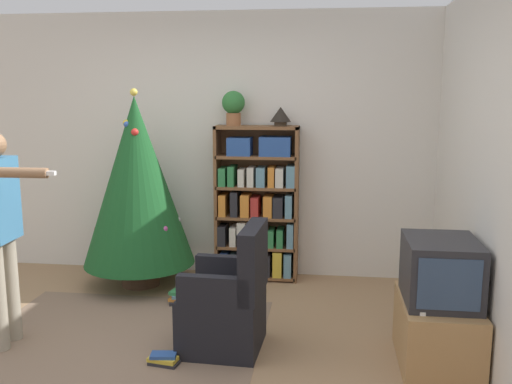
# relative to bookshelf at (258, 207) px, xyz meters

# --- Properties ---
(ground_plane) EXTENTS (14.00, 14.00, 0.00)m
(ground_plane) POSITION_rel_bookshelf_xyz_m (-0.42, -1.93, -0.72)
(ground_plane) COLOR #9E7A56
(wall_back) EXTENTS (8.00, 0.10, 2.60)m
(wall_back) POSITION_rel_bookshelf_xyz_m (-0.42, 0.21, 0.58)
(wall_back) COLOR silver
(wall_back) RESTS_ON ground_plane
(wall_right) EXTENTS (0.10, 8.00, 2.60)m
(wall_right) POSITION_rel_bookshelf_xyz_m (1.75, -1.93, 0.58)
(wall_right) COLOR silver
(wall_right) RESTS_ON ground_plane
(area_rug) EXTENTS (2.12, 2.00, 0.01)m
(area_rug) POSITION_rel_bookshelf_xyz_m (-0.85, -1.66, -0.72)
(area_rug) COLOR #7F6651
(area_rug) RESTS_ON ground_plane
(bookshelf) EXTENTS (0.81, 0.27, 1.51)m
(bookshelf) POSITION_rel_bookshelf_xyz_m (0.00, 0.00, 0.00)
(bookshelf) COLOR brown
(bookshelf) RESTS_ON ground_plane
(tv_stand) EXTENTS (0.50, 0.76, 0.46)m
(tv_stand) POSITION_rel_bookshelf_xyz_m (1.43, -1.65, -0.49)
(tv_stand) COLOR tan
(tv_stand) RESTS_ON ground_plane
(television) EXTENTS (0.47, 0.58, 0.42)m
(television) POSITION_rel_bookshelf_xyz_m (1.43, -1.65, -0.05)
(television) COLOR #28282D
(television) RESTS_ON tv_stand
(game_remote) EXTENTS (0.04, 0.12, 0.02)m
(game_remote) POSITION_rel_bookshelf_xyz_m (1.29, -1.88, -0.25)
(game_remote) COLOR white
(game_remote) RESTS_ON tv_stand
(christmas_tree) EXTENTS (1.04, 1.04, 1.86)m
(christmas_tree) POSITION_rel_bookshelf_xyz_m (-1.09, -0.35, 0.28)
(christmas_tree) COLOR #4C3323
(christmas_tree) RESTS_ON ground_plane
(armchair) EXTENTS (0.59, 0.59, 0.92)m
(armchair) POSITION_rel_bookshelf_xyz_m (-0.02, -1.59, -0.40)
(armchair) COLOR black
(armchair) RESTS_ON ground_plane
(standing_person) EXTENTS (0.63, 0.47, 1.57)m
(standing_person) POSITION_rel_bookshelf_xyz_m (-1.63, -1.73, 0.20)
(standing_person) COLOR #9E937F
(standing_person) RESTS_ON ground_plane
(potted_plant) EXTENTS (0.22, 0.22, 0.33)m
(potted_plant) POSITION_rel_bookshelf_xyz_m (-0.23, 0.00, 0.98)
(potted_plant) COLOR #935B38
(potted_plant) RESTS_ON bookshelf
(table_lamp) EXTENTS (0.20, 0.20, 0.18)m
(table_lamp) POSITION_rel_bookshelf_xyz_m (0.22, 0.00, 0.89)
(table_lamp) COLOR #473828
(table_lamp) RESTS_ON bookshelf
(book_pile_near_tree) EXTENTS (0.25, 0.20, 0.12)m
(book_pile_near_tree) POSITION_rel_bookshelf_xyz_m (-0.58, -0.77, -0.67)
(book_pile_near_tree) COLOR #232328
(book_pile_near_tree) RESTS_ON ground_plane
(book_pile_by_chair) EXTENTS (0.22, 0.14, 0.08)m
(book_pile_by_chair) POSITION_rel_bookshelf_xyz_m (-0.41, -1.90, -0.68)
(book_pile_by_chair) COLOR #232328
(book_pile_by_chair) RESTS_ON ground_plane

